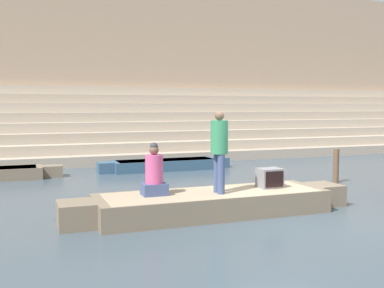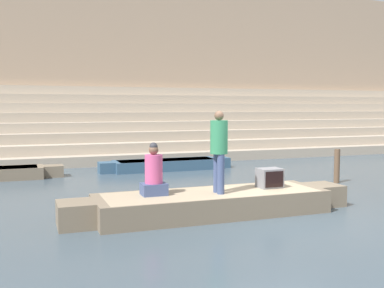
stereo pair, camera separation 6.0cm
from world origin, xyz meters
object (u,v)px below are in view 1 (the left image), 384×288
object	(u,v)px
tv_set	(270,178)
moored_boat_distant	(165,164)
rowboat_main	(213,203)
person_standing	(219,146)
person_rowing	(154,174)
mooring_post	(336,166)

from	to	relation	value
tv_set	moored_boat_distant	distance (m)	6.59
rowboat_main	person_standing	bearing A→B (deg)	-56.42
person_standing	person_rowing	world-z (taller)	person_standing
rowboat_main	person_standing	distance (m)	1.19
tv_set	mooring_post	size ratio (longest dim) A/B	0.51
mooring_post	person_standing	bearing A→B (deg)	-153.25
person_rowing	tv_set	xyz separation A→B (m)	(2.58, -0.08, -0.20)
person_rowing	moored_boat_distant	distance (m)	6.90
person_rowing	tv_set	size ratio (longest dim) A/B	2.08
person_standing	tv_set	distance (m)	1.50
person_standing	moored_boat_distant	distance (m)	6.94
rowboat_main	person_standing	xyz separation A→B (m)	(0.08, -0.14, 1.18)
person_standing	mooring_post	distance (m)	5.48
moored_boat_distant	person_rowing	bearing A→B (deg)	-115.99
person_rowing	moored_boat_distant	size ratio (longest dim) A/B	0.22
person_standing	mooring_post	world-z (taller)	person_standing
rowboat_main	tv_set	distance (m)	1.44
tv_set	moored_boat_distant	world-z (taller)	tv_set
person_standing	mooring_post	bearing A→B (deg)	35.75
mooring_post	moored_boat_distant	bearing A→B (deg)	131.76
tv_set	mooring_post	xyz separation A→B (m)	(3.54, 2.24, -0.18)
moored_boat_distant	mooring_post	xyz separation A→B (m)	(3.86, -4.33, 0.30)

